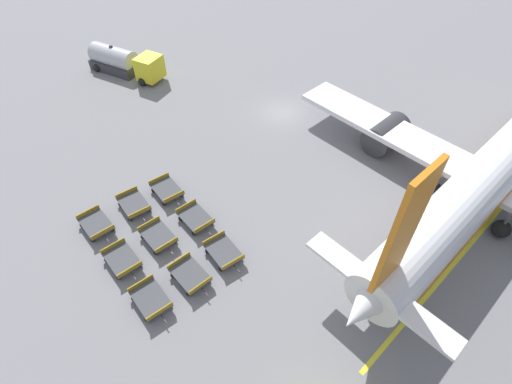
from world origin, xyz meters
name	(u,v)px	position (x,y,z in m)	size (l,w,h in m)	color
ground_plane	(282,113)	(0.00, 0.00, 0.00)	(500.00, 500.00, 0.00)	gray
airplane	(494,170)	(18.52, 2.83, 2.84)	(33.58, 36.09, 12.47)	white
fuel_tanker_primary	(123,62)	(-17.49, -6.88, 1.26)	(9.24, 5.11, 2.92)	yellow
baggage_dolly_row_near_col_a	(96,224)	(0.51, -20.19, 0.48)	(3.31, 1.97, 0.92)	#424449
baggage_dolly_row_near_col_b	(122,260)	(4.50, -20.47, 0.48)	(3.32, 2.00, 0.92)	#424449
baggage_dolly_row_near_col_c	(151,299)	(8.29, -20.75, 0.48)	(3.33, 2.03, 0.92)	#424449
baggage_dolly_row_mid_a_col_a	(134,204)	(0.73, -17.18, 0.48)	(3.35, 2.12, 0.92)	#424449
baggage_dolly_row_mid_a_col_b	(158,236)	(4.54, -17.60, 0.48)	(3.31, 1.98, 0.92)	#424449
baggage_dolly_row_mid_a_col_c	(190,275)	(8.61, -17.94, 0.48)	(3.30, 1.95, 0.92)	#424449
baggage_dolly_row_mid_b_col_a	(167,190)	(1.21, -14.50, 0.48)	(3.34, 2.07, 0.92)	#424449
baggage_dolly_row_mid_b_col_b	(195,218)	(5.04, -14.68, 0.48)	(3.32, 2.00, 0.92)	#424449
baggage_dolly_row_mid_b_col_c	(224,252)	(8.76, -15.18, 0.48)	(3.36, 2.12, 0.92)	#424449
stand_guidance_stripe	(452,266)	(20.11, -4.66, 0.00)	(0.61, 20.52, 0.01)	yellow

